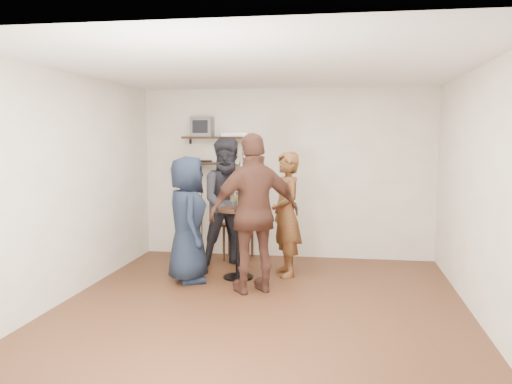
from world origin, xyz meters
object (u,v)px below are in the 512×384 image
at_px(drinks_table, 238,233).
at_px(person_dark, 230,203).
at_px(crt_monitor, 203,127).
at_px(person_navy, 188,219).
at_px(person_brown, 255,213).
at_px(side_table, 238,229).
at_px(person_plaid, 286,214).
at_px(dvd_deck, 236,135).
at_px(radio, 231,159).

bearing_deg(drinks_table, person_dark, 111.42).
distance_m(crt_monitor, person_navy, 1.97).
xyz_separation_m(person_navy, person_brown, (0.93, -0.33, 0.15)).
relative_size(side_table, person_plaid, 0.33).
relative_size(dvd_deck, person_dark, 0.22).
bearing_deg(side_table, drinks_table, -78.94).
xyz_separation_m(person_dark, person_navy, (-0.37, -0.87, -0.12)).
xyz_separation_m(dvd_deck, drinks_table, (0.29, -1.29, -1.30)).
height_order(radio, person_navy, person_navy).
bearing_deg(person_navy, side_table, -38.43).
height_order(side_table, person_plaid, person_plaid).
bearing_deg(side_table, person_brown, -72.45).
bearing_deg(drinks_table, radio, 105.93).
xyz_separation_m(dvd_deck, side_table, (0.07, -0.18, -1.43)).
distance_m(drinks_table, person_navy, 0.69).
height_order(crt_monitor, person_plaid, crt_monitor).
bearing_deg(person_plaid, radio, -159.90).
height_order(person_dark, person_navy, person_dark).
bearing_deg(side_table, person_plaid, -46.05).
relative_size(crt_monitor, person_brown, 0.17).
xyz_separation_m(crt_monitor, radio, (0.44, 0.00, -0.50)).
xyz_separation_m(crt_monitor, person_dark, (0.57, -0.68, -1.09)).
distance_m(dvd_deck, person_brown, 2.18).
height_order(side_table, person_navy, person_navy).
xyz_separation_m(side_table, person_dark, (-0.02, -0.50, 0.47)).
distance_m(crt_monitor, side_table, 1.67).
bearing_deg(person_navy, radio, -31.34).
xyz_separation_m(side_table, person_plaid, (0.82, -0.86, 0.37)).
bearing_deg(person_brown, crt_monitor, -87.69).
height_order(crt_monitor, person_navy, crt_monitor).
height_order(drinks_table, person_navy, person_navy).
height_order(dvd_deck, person_brown, dvd_deck).
bearing_deg(person_dark, crt_monitor, 108.61).
distance_m(person_navy, person_brown, 0.99).
bearing_deg(person_plaid, dvd_deck, -162.30).
relative_size(crt_monitor, side_table, 0.58).
bearing_deg(crt_monitor, dvd_deck, 0.00).
bearing_deg(crt_monitor, radio, 0.00).
distance_m(person_plaid, person_dark, 0.92).
bearing_deg(person_brown, radio, -98.62).
bearing_deg(person_dark, person_navy, -134.49).
distance_m(radio, side_table, 1.08).
bearing_deg(dvd_deck, crt_monitor, 180.00).
relative_size(radio, person_dark, 0.12).
bearing_deg(dvd_deck, radio, 180.00).
height_order(dvd_deck, person_navy, dvd_deck).
relative_size(person_navy, person_brown, 0.85).
xyz_separation_m(side_table, person_brown, (0.54, -1.70, 0.49)).
xyz_separation_m(person_plaid, person_navy, (-1.22, -0.51, -0.02)).
relative_size(radio, person_navy, 0.14).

